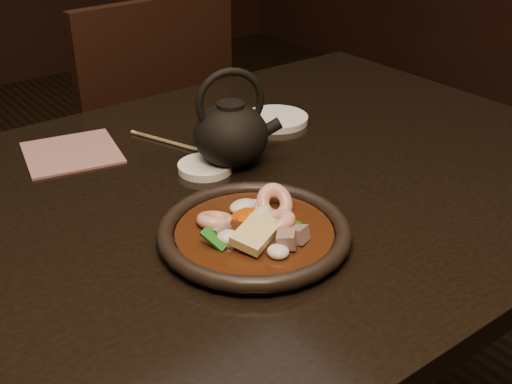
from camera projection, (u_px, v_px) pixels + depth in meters
table at (167, 254)px, 1.00m from camera, size 1.60×0.90×0.75m
chair at (140, 152)px, 1.72m from camera, size 0.46×0.46×0.93m
plate at (254, 233)px, 0.88m from camera, size 0.27×0.27×0.03m
stirfry at (256, 228)px, 0.88m from camera, size 0.17×0.17×0.06m
soy_dish at (205, 167)px, 1.08m from camera, size 0.09×0.09×0.01m
saucer_right at (276, 119)px, 1.26m from camera, size 0.13×0.13×0.01m
chopsticks at (182, 146)px, 1.16m from camera, size 0.09×0.23×0.01m
napkin at (72, 153)px, 1.14m from camera, size 0.19×0.19×0.00m
teapot at (231, 131)px, 1.07m from camera, size 0.15×0.13×0.17m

